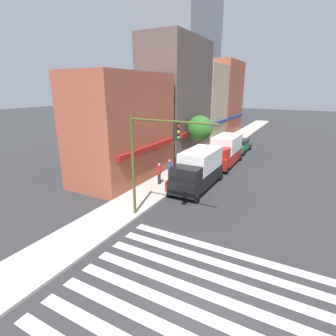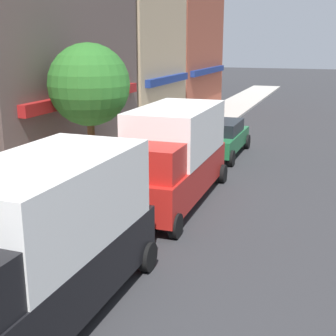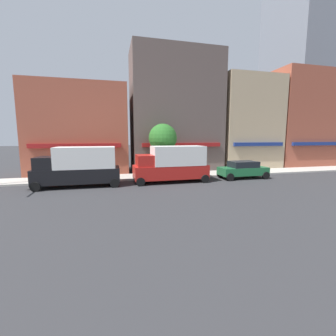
% 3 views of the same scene
% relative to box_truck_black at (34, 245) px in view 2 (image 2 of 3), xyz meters
% --- Properties ---
extents(storefront_row, '(37.79, 5.30, 13.15)m').
position_rel_box_truck_black_xyz_m(storefront_row, '(14.28, 6.80, 4.19)').
color(storefront_row, '#9E4C38').
rests_on(storefront_row, ground_plane).
extents(box_truck_black, '(6.21, 2.42, 3.04)m').
position_rel_box_truck_black_xyz_m(box_truck_black, '(0.00, 0.00, 0.00)').
color(box_truck_black, black).
rests_on(box_truck_black, ground_plane).
extents(box_truck_red, '(6.23, 2.42, 3.04)m').
position_rel_box_truck_black_xyz_m(box_truck_red, '(7.35, 0.00, 0.00)').
color(box_truck_red, '#B21E19').
rests_on(box_truck_red, ground_plane).
extents(sedan_green, '(4.41, 2.02, 1.59)m').
position_rel_box_truck_black_xyz_m(sedan_green, '(14.16, 0.00, -0.75)').
color(sedan_green, '#1E6638').
rests_on(sedan_green, ground_plane).
extents(street_tree, '(2.69, 2.69, 4.90)m').
position_rel_box_truck_black_xyz_m(street_tree, '(7.22, 2.80, 2.10)').
color(street_tree, brown).
rests_on(street_tree, sidewalk_left).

